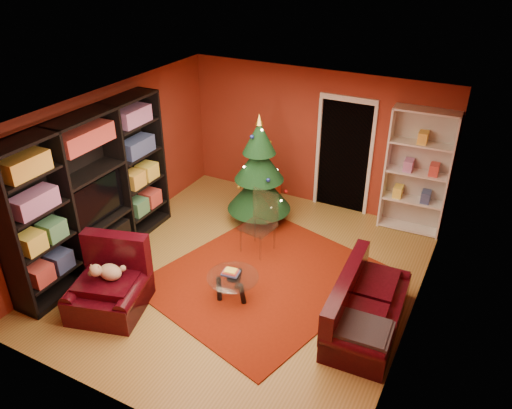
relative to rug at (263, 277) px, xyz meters
The scene contains 17 objects.
floor 0.31m from the rug, 169.04° to the right, with size 5.00×5.50×0.05m, color olive.
ceiling 2.63m from the rug, 169.04° to the right, with size 5.00×5.50×0.05m, color silver.
wall_back 3.02m from the rug, 96.39° to the left, with size 5.00×0.05×2.60m, color maroon.
wall_left 3.11m from the rug, behind, with size 0.05×5.50×2.60m, color maroon.
wall_right 2.57m from the rug, ahead, with size 0.05×5.50×2.60m, color maroon.
doorway 2.88m from the rug, 83.68° to the left, with size 1.06×0.60×2.16m, color black, non-canonical shape.
rug is the anchor object (origin of this frame).
media_unit 2.93m from the rug, 164.54° to the right, with size 0.48×3.15×2.42m, color black, non-canonical shape.
christmas_tree 2.02m from the rug, 119.35° to the left, with size 1.15×1.15×2.05m, color black, non-canonical shape.
gift_box_green 1.69m from the rug, 117.44° to the left, with size 0.25×0.25×0.25m, color #30703A.
gift_box_red 2.75m from the rug, 112.94° to the left, with size 0.23×0.23×0.23m, color #A92613.
white_bookshelf 3.19m from the rug, 56.76° to the left, with size 1.05×0.38×2.26m, color white, non-canonical shape.
armchair 2.31m from the rug, 134.22° to the right, with size 1.05×1.05×0.82m, color black, non-canonical shape.
dog 2.29m from the rug, 134.70° to the right, with size 0.40×0.30×0.27m, color #CFB493, non-canonical shape.
sofa 1.78m from the rug, 10.08° to the right, with size 1.81×0.82×0.78m, color black, non-canonical shape.
coffee_table 0.67m from the rug, 106.23° to the right, with size 0.75×0.75×0.47m, color gray, non-canonical shape.
acrylic_chair 0.86m from the rug, 124.18° to the left, with size 0.48×0.53×0.94m, color #66605B, non-canonical shape.
Camera 1 is at (3.06, -5.48, 4.71)m, focal length 35.00 mm.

